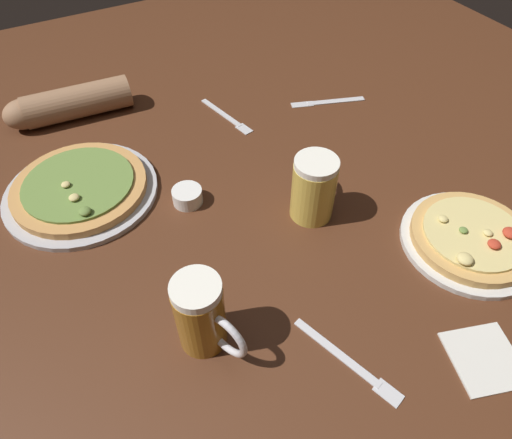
# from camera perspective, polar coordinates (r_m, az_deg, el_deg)

# --- Properties ---
(ground_plane) EXTENTS (2.40, 2.40, 0.03)m
(ground_plane) POSITION_cam_1_polar(r_m,az_deg,el_deg) (0.95, 0.00, -1.42)
(ground_plane) COLOR #4C2816
(pizza_plate_near) EXTENTS (0.27, 0.27, 0.05)m
(pizza_plate_near) POSITION_cam_1_polar(r_m,az_deg,el_deg) (0.99, 25.41, -2.15)
(pizza_plate_near) COLOR silver
(pizza_plate_near) RESTS_ON ground_plane
(pizza_plate_far) EXTENTS (0.33, 0.33, 0.05)m
(pizza_plate_far) POSITION_cam_1_polar(r_m,az_deg,el_deg) (1.07, -21.21, 3.63)
(pizza_plate_far) COLOR #B2B2B7
(pizza_plate_far) RESTS_ON ground_plane
(beer_mug_dark) EXTENTS (0.08, 0.13, 0.15)m
(beer_mug_dark) POSITION_cam_1_polar(r_m,az_deg,el_deg) (0.73, -6.80, -11.88)
(beer_mug_dark) COLOR #9E6619
(beer_mug_dark) RESTS_ON ground_plane
(beer_mug_amber) EXTENTS (0.10, 0.14, 0.14)m
(beer_mug_amber) POSITION_cam_1_polar(r_m,az_deg,el_deg) (0.93, 7.22, 4.04)
(beer_mug_amber) COLOR gold
(beer_mug_amber) RESTS_ON ground_plane
(ramekin_sauce) EXTENTS (0.06, 0.06, 0.03)m
(ramekin_sauce) POSITION_cam_1_polar(r_m,az_deg,el_deg) (0.99, -8.61, 2.92)
(ramekin_sauce) COLOR white
(ramekin_sauce) RESTS_ON ground_plane
(napkin_folded) EXTENTS (0.14, 0.14, 0.01)m
(napkin_folded) POSITION_cam_1_polar(r_m,az_deg,el_deg) (0.86, 26.83, -15.28)
(napkin_folded) COLOR silver
(napkin_folded) RESTS_ON ground_plane
(fork_left) EXTENTS (0.06, 0.20, 0.01)m
(fork_left) POSITION_cam_1_polar(r_m,az_deg,el_deg) (1.23, -3.68, 12.82)
(fork_left) COLOR silver
(fork_left) RESTS_ON ground_plane
(knife_right) EXTENTS (0.20, 0.09, 0.01)m
(knife_right) POSITION_cam_1_polar(r_m,az_deg,el_deg) (1.30, 8.96, 14.43)
(knife_right) COLOR silver
(knife_right) RESTS_ON ground_plane
(fork_spare) EXTENTS (0.08, 0.20, 0.01)m
(fork_spare) POSITION_cam_1_polar(r_m,az_deg,el_deg) (0.79, 11.55, -17.05)
(fork_spare) COLOR silver
(fork_spare) RESTS_ON ground_plane
(diner_arm) EXTENTS (0.32, 0.10, 0.08)m
(diner_arm) POSITION_cam_1_polar(r_m,az_deg,el_deg) (1.30, -22.87, 13.16)
(diner_arm) COLOR #936B4C
(diner_arm) RESTS_ON ground_plane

